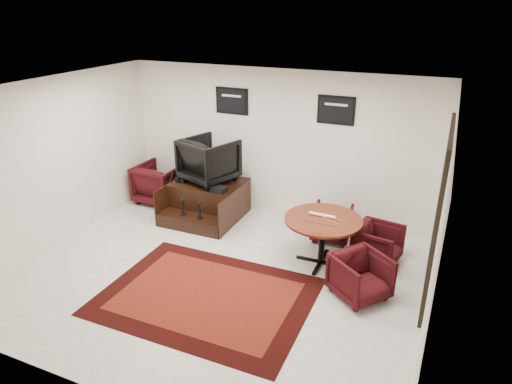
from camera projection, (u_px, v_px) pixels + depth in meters
ground at (216, 275)px, 6.99m from camera, size 6.00×6.00×0.00m
room_shell at (242, 167)px, 6.26m from camera, size 6.02×5.02×2.81m
area_rug at (207, 296)px, 6.49m from camera, size 2.92×2.19×0.01m
shine_podium at (207, 201)px, 8.82m from camera, size 1.33×1.37×0.69m
shine_chair at (209, 158)px, 8.62m from camera, size 1.13×1.10×0.93m
shoes_pair at (183, 179)px, 8.77m from camera, size 0.21×0.25×0.09m
polish_kit at (219, 189)px, 8.27m from camera, size 0.30×0.22×0.10m
umbrella_black at (168, 192)px, 8.90m from camera, size 0.33×0.12×0.89m
umbrella_hooked at (169, 189)px, 8.99m from camera, size 0.34×0.13×0.92m
armchair_side at (160, 181)px, 9.43m from camera, size 0.90×0.84×0.89m
meeting_table at (323, 224)px, 7.06m from camera, size 1.21×1.21×0.79m
table_chair_back at (332, 221)px, 7.97m from camera, size 0.69×0.66×0.67m
table_chair_window at (378, 243)px, 7.23m from camera, size 0.74×0.77×0.69m
table_chair_corner at (361, 275)px, 6.37m from camera, size 0.94×0.94×0.71m
paper_roll at (322, 215)px, 7.09m from camera, size 0.42×0.07×0.05m
table_clutter at (327, 220)px, 6.97m from camera, size 0.56×0.37×0.01m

